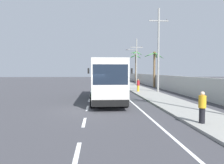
{
  "coord_description": "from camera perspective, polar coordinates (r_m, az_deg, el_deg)",
  "views": [
    {
      "loc": [
        0.63,
        -14.39,
        2.71
      ],
      "look_at": [
        2.1,
        4.29,
        1.7
      ],
      "focal_mm": 32.75,
      "sensor_mm": 36.0,
      "label": 1
    }
  ],
  "objects": [
    {
      "name": "palm_nearest",
      "position": [
        49.32,
        6.61,
        5.64
      ],
      "size": [
        2.75,
        2.8,
        6.77
      ],
      "color": "brown",
      "rests_on": "ground"
    },
    {
      "name": "ground_plane",
      "position": [
        14.66,
        -6.96,
        -7.59
      ],
      "size": [
        160.0,
        160.0,
        0.0
      ],
      "primitive_type": "plane",
      "color": "#3A3A3F"
    },
    {
      "name": "boundary_wall",
      "position": [
        30.14,
        14.81,
        -0.17
      ],
      "size": [
        0.24,
        60.0,
        2.11
      ],
      "primitive_type": "cube",
      "color": "#B2B2AD",
      "rests_on": "ground"
    },
    {
      "name": "pedestrian_midwalk",
      "position": [
        25.89,
        7.32,
        -0.81
      ],
      "size": [
        0.36,
        0.36,
        1.58
      ],
      "rotation": [
        0.0,
        0.0,
        4.78
      ],
      "color": "gold",
      "rests_on": "sidewalk_kerb"
    },
    {
      "name": "lane_markings",
      "position": [
        29.47,
        -1.14,
        -2.18
      ],
      "size": [
        3.89,
        71.49,
        0.01
      ],
      "color": "white",
      "rests_on": "ground"
    },
    {
      "name": "coach_bus_foreground",
      "position": [
        18.75,
        -1.51,
        0.96
      ],
      "size": [
        3.01,
        10.83,
        3.88
      ],
      "color": "silver",
      "rests_on": "ground"
    },
    {
      "name": "utility_pole_far",
      "position": [
        39.56,
        6.75,
        5.98
      ],
      "size": [
        3.23,
        0.24,
        8.85
      ],
      "color": "#9E9E99",
      "rests_on": "ground"
    },
    {
      "name": "utility_pole_mid",
      "position": [
        26.23,
        12.84,
        8.93
      ],
      "size": [
        2.42,
        0.24,
        10.4
      ],
      "color": "#9E9E99",
      "rests_on": "ground"
    },
    {
      "name": "motorcycle_beside_bus",
      "position": [
        28.3,
        1.47,
        -1.12
      ],
      "size": [
        0.56,
        1.96,
        1.54
      ],
      "color": "black",
      "rests_on": "ground"
    },
    {
      "name": "palm_second",
      "position": [
        34.66,
        11.75,
        5.13
      ],
      "size": [
        3.15,
        3.28,
        5.95
      ],
      "color": "brown",
      "rests_on": "ground"
    },
    {
      "name": "pedestrian_near_kerb",
      "position": [
        11.03,
        23.88,
        -6.34
      ],
      "size": [
        0.36,
        0.36,
        1.57
      ],
      "rotation": [
        0.0,
        0.0,
        0.01
      ],
      "color": "black",
      "rests_on": "sidewalk_kerb"
    },
    {
      "name": "palm_third",
      "position": [
        45.73,
        6.83,
        6.15
      ],
      "size": [
        2.66,
        2.64,
        7.24
      ],
      "color": "brown",
      "rests_on": "ground"
    },
    {
      "name": "sidewalk_kerb",
      "position": [
        25.3,
        9.64,
        -2.95
      ],
      "size": [
        3.2,
        90.0,
        0.14
      ],
      "primitive_type": "cube",
      "color": "gray",
      "rests_on": "ground"
    }
  ]
}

